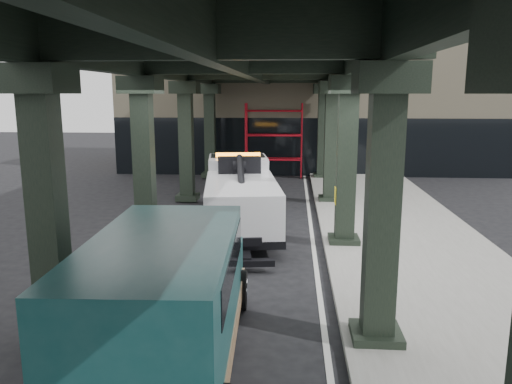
% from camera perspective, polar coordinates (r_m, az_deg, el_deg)
% --- Properties ---
extents(ground, '(90.00, 90.00, 0.00)m').
position_cam_1_polar(ground, '(13.35, -0.49, -8.53)').
color(ground, black).
rests_on(ground, ground).
extents(sidewalk, '(5.00, 40.00, 0.15)m').
position_cam_1_polar(sidewalk, '(15.57, 16.98, -5.84)').
color(sidewalk, gray).
rests_on(sidewalk, ground).
extents(lane_stripe, '(0.12, 38.00, 0.01)m').
position_cam_1_polar(lane_stripe, '(15.22, 6.57, -6.08)').
color(lane_stripe, silver).
rests_on(lane_stripe, ground).
extents(viaduct, '(7.40, 32.00, 6.40)m').
position_cam_1_polar(viaduct, '(14.63, -1.48, 14.93)').
color(viaduct, black).
rests_on(viaduct, ground).
extents(building, '(22.00, 10.00, 8.00)m').
position_cam_1_polar(building, '(32.54, 6.04, 10.23)').
color(building, '#C6B793').
rests_on(building, ground).
extents(scaffolding, '(3.08, 0.88, 4.00)m').
position_cam_1_polar(scaffolding, '(27.29, 2.06, 6.14)').
color(scaffolding, red).
rests_on(scaffolding, ground).
extents(tow_truck, '(3.11, 7.82, 2.50)m').
position_cam_1_polar(tow_truck, '(16.85, -1.86, -0.06)').
color(tow_truck, black).
rests_on(tow_truck, ground).
extents(towed_van, '(2.54, 5.89, 2.35)m').
position_cam_1_polar(towed_van, '(8.36, -10.07, -11.78)').
color(towed_van, '#113D3E').
rests_on(towed_van, ground).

